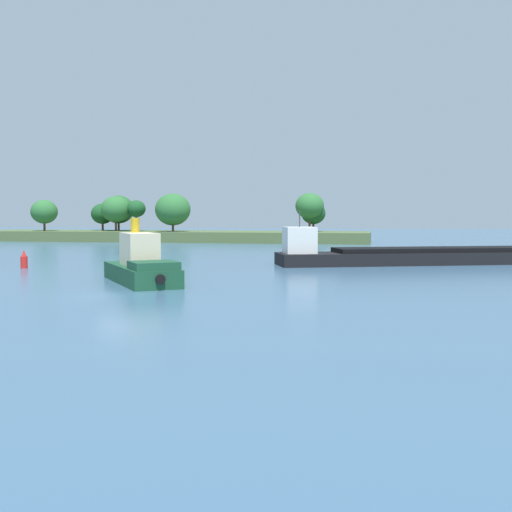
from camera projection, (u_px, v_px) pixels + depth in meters
name	position (u px, v px, depth m)	size (l,w,h in m)	color
ground_plane	(114.00, 296.00, 43.71)	(400.00, 400.00, 0.00)	#3D607F
treeline_island	(167.00, 227.00, 129.69)	(78.58, 14.76, 9.46)	#4C6038
cargo_barge	(415.00, 255.00, 71.13)	(31.81, 15.86, 5.92)	black
tugboat	(141.00, 266.00, 51.75)	(9.54, 11.63, 5.19)	#19472D
channel_buoy_red	(24.00, 260.00, 65.81)	(0.70, 0.70, 1.90)	red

